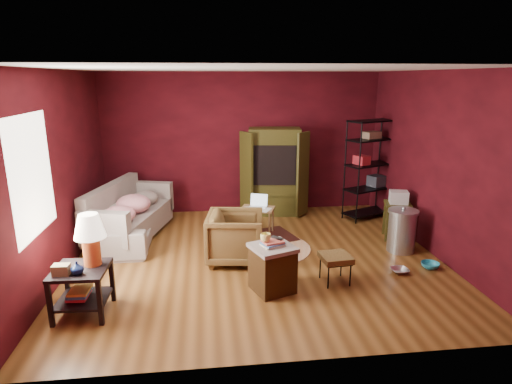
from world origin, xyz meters
TOP-DOWN VIEW (x-y plane):
  - room at (-0.04, -0.01)m, footprint 5.54×5.04m
  - sofa at (-2.11, 1.13)m, footprint 0.64×2.19m
  - armchair at (-0.34, -0.06)m, footprint 0.86×0.91m
  - pet_bowl_steel at (1.95, -0.74)m, footprint 0.25×0.07m
  - pet_bowl_turquoise at (2.46, -0.65)m, footprint 0.27×0.15m
  - vase at (-2.20, -1.47)m, footprint 0.18×0.19m
  - mug at (-0.03, -1.05)m, footprint 0.15×0.12m
  - side_table at (-2.15, -1.28)m, footprint 0.63×0.63m
  - sofa_cushions at (-2.10, 1.12)m, footprint 1.32×2.19m
  - hamper at (0.07, -1.03)m, footprint 0.65×0.65m
  - footstool at (0.94, -0.91)m, footprint 0.42×0.42m
  - rug_round at (0.20, 0.36)m, footprint 1.69×1.69m
  - rug_oriental at (0.15, 0.82)m, footprint 1.34×1.09m
  - laptop_desk at (0.13, 1.04)m, footprint 0.66×0.57m
  - tv_armoire at (0.60, 2.18)m, footprint 1.35×0.83m
  - wire_shelving at (2.39, 1.73)m, footprint 1.02×0.75m
  - small_stand at (2.47, 0.55)m, footprint 0.52×0.52m
  - trash_can at (2.31, 0.02)m, footprint 0.55×0.55m

SIDE VIEW (x-z plane):
  - rug_round at x=0.20m, z-range 0.00..0.01m
  - rug_oriental at x=0.15m, z-range 0.01..0.02m
  - pet_bowl_steel at x=1.95m, z-range 0.00..0.25m
  - pet_bowl_turquoise at x=2.46m, z-range 0.00..0.26m
  - hamper at x=0.07m, z-range -0.03..0.68m
  - footstool at x=0.94m, z-range 0.14..0.54m
  - trash_can at x=2.31m, z-range -0.02..0.71m
  - armchair at x=-0.34m, z-range 0.00..0.83m
  - sofa_cushions at x=-2.10m, z-range -0.01..0.85m
  - sofa at x=-2.11m, z-range 0.00..0.86m
  - laptop_desk at x=0.13m, z-range 0.08..0.78m
  - small_stand at x=2.47m, z-range 0.21..1.05m
  - vase at x=-2.20m, z-range 0.57..0.71m
  - side_table at x=-2.15m, z-range 0.12..1.31m
  - mug at x=-0.03m, z-range 0.69..0.82m
  - tv_armoire at x=0.60m, z-range 0.04..1.77m
  - wire_shelving at x=2.39m, z-range 0.09..2.01m
  - room at x=-0.04m, z-range -0.02..2.82m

